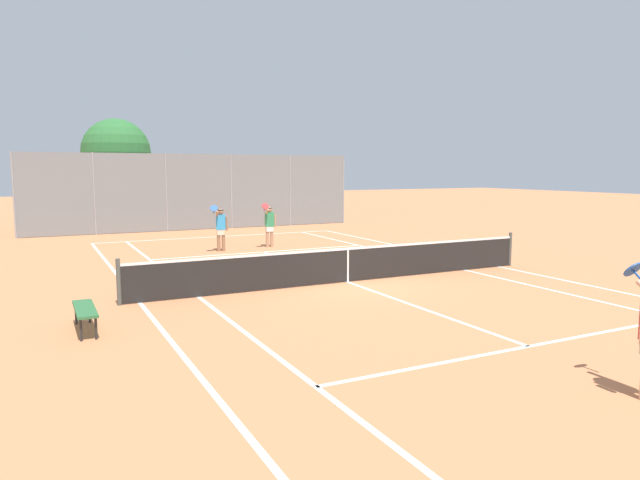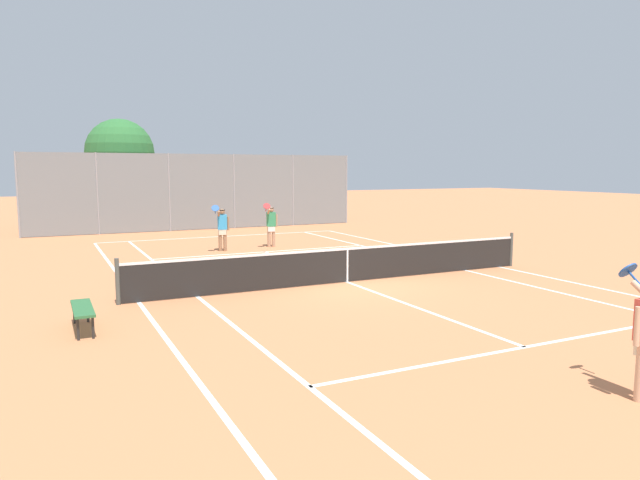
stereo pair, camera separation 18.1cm
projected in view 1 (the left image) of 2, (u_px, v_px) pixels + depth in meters
ground_plane at (348, 282)px, 15.59m from camera, size 120.00×120.00×0.00m
court_line_markings at (348, 282)px, 15.59m from camera, size 11.10×23.90×0.01m
tennis_net at (348, 264)px, 15.53m from camera, size 12.00×0.10×1.07m
player_far_left at (221, 227)px, 21.35m from camera, size 0.79×0.71×1.77m
player_far_right at (269, 224)px, 22.53m from camera, size 0.76×0.72×1.77m
loose_tennis_ball_1 at (238, 257)px, 19.86m from camera, size 0.07×0.07×0.07m
courtside_bench at (85, 310)px, 10.80m from camera, size 0.36×1.50×0.47m
back_fence at (200, 192)px, 28.91m from camera, size 16.78×0.08×3.86m
tree_behind_left at (116, 154)px, 30.66m from camera, size 3.61×3.61×5.77m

